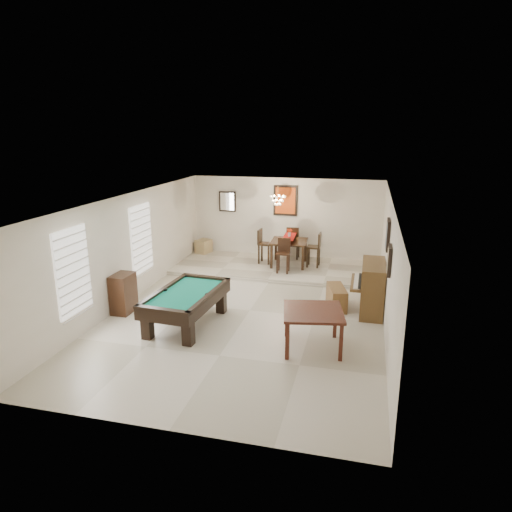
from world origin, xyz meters
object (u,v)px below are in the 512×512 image
at_px(piano_bench, 337,297).
at_px(dining_chair_west, 265,246).
at_px(square_table, 313,329).
at_px(apothecary_chest, 123,293).
at_px(dining_chair_north, 293,243).
at_px(dining_table, 289,251).
at_px(flower_vase, 289,232).
at_px(dining_chair_east, 313,250).
at_px(pool_table, 187,309).
at_px(upright_piano, 366,287).
at_px(chandelier, 278,197).
at_px(corner_bench, 204,246).
at_px(dining_chair_south, 283,256).

bearing_deg(piano_bench, dining_chair_west, 129.99).
bearing_deg(square_table, piano_bench, 82.25).
relative_size(apothecary_chest, dining_chair_north, 0.88).
xyz_separation_m(dining_table, dining_chair_west, (-0.73, 0.03, 0.08)).
height_order(flower_vase, dining_chair_east, flower_vase).
relative_size(pool_table, flower_vase, 8.64).
relative_size(upright_piano, flower_vase, 5.54).
xyz_separation_m(dining_chair_north, chandelier, (-0.32, -0.99, 1.57)).
height_order(piano_bench, flower_vase, flower_vase).
height_order(square_table, upright_piano, upright_piano).
relative_size(dining_chair_west, dining_chair_east, 1.01).
xyz_separation_m(upright_piano, piano_bench, (-0.66, 0.06, -0.33)).
relative_size(piano_bench, chandelier, 1.50).
bearing_deg(dining_chair_east, flower_vase, -87.40).
distance_m(apothecary_chest, dining_chair_west, 4.87).
xyz_separation_m(flower_vase, chandelier, (-0.31, -0.26, 1.09)).
bearing_deg(dining_table, apothecary_chest, -126.17).
relative_size(square_table, piano_bench, 1.23).
xyz_separation_m(dining_chair_west, corner_bench, (-2.23, 0.67, -0.30)).
distance_m(piano_bench, apothecary_chest, 4.93).
bearing_deg(pool_table, dining_chair_north, 78.78).
bearing_deg(dining_chair_south, piano_bench, -52.70).
xyz_separation_m(upright_piano, corner_bench, (-5.25, 3.54, -0.24)).
relative_size(apothecary_chest, dining_chair_east, 0.89).
xyz_separation_m(apothecary_chest, dining_chair_west, (2.36, 4.26, 0.18)).
bearing_deg(dining_chair_north, chandelier, 71.68).
distance_m(dining_chair_south, dining_chair_east, 1.09).
bearing_deg(flower_vase, apothecary_chest, -126.17).
distance_m(apothecary_chest, dining_chair_south, 4.62).
bearing_deg(corner_bench, dining_chair_north, 0.51).
bearing_deg(pool_table, dining_chair_west, 85.39).
height_order(square_table, dining_chair_north, dining_chair_north).
bearing_deg(flower_vase, dining_chair_north, 89.42).
distance_m(pool_table, dining_chair_east, 5.04).
bearing_deg(dining_chair_north, apothecary_chest, 57.54).
bearing_deg(dining_chair_north, piano_bench, 114.24).
height_order(dining_chair_north, chandelier, chandelier).
relative_size(apothecary_chest, flower_vase, 3.62).
height_order(piano_bench, corner_bench, corner_bench).
relative_size(dining_chair_east, chandelier, 1.70).
bearing_deg(piano_bench, square_table, -97.75).
bearing_deg(dining_chair_north, dining_table, 88.96).
xyz_separation_m(upright_piano, dining_chair_north, (-2.27, 3.56, 0.05)).
bearing_deg(dining_chair_east, pool_table, -23.73).
bearing_deg(dining_chair_east, square_table, 8.42).
height_order(dining_chair_north, dining_chair_west, dining_chair_west).
bearing_deg(square_table, upright_piano, 65.81).
distance_m(square_table, chandelier, 5.31).
distance_m(upright_piano, dining_chair_south, 3.10).
distance_m(square_table, upright_piano, 2.35).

